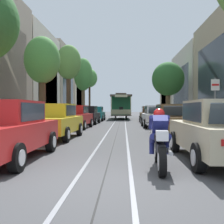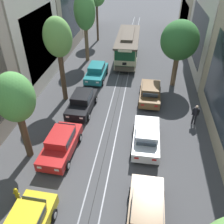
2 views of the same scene
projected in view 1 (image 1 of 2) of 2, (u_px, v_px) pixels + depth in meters
ground_plane at (120, 123)px, 24.49m from camera, size 160.00×160.00×0.00m
trolley_track_rails at (120, 121)px, 27.41m from camera, size 1.14×57.18×0.01m
building_facade_left at (23, 77)px, 27.43m from camera, size 5.99×48.88×10.15m
building_facade_right at (220, 82)px, 26.09m from camera, size 5.41×48.88×9.07m
parked_car_red_near_left at (5, 130)px, 6.97m from camera, size 2.02×4.37×1.58m
parked_car_yellow_second_left at (55, 121)px, 11.92m from camera, size 2.09×4.40×1.58m
parked_car_red_mid_left at (75, 117)px, 17.97m from camera, size 2.12×4.41×1.58m
parked_car_black_fourth_left at (87, 115)px, 23.21m from camera, size 2.08×4.40×1.58m
parked_car_teal_fifth_left at (96, 114)px, 29.10m from camera, size 2.03×4.37×1.58m
parked_car_beige_near_right at (219, 130)px, 6.80m from camera, size 2.02×4.37×1.58m
parked_car_brown_second_right at (173, 120)px, 13.49m from camera, size 2.03×4.37×1.58m
parked_car_white_mid_right at (156, 116)px, 19.29m from camera, size 2.01×4.36×1.58m
parked_car_brown_fourth_right at (150, 114)px, 25.42m from camera, size 2.05×4.38×1.58m
street_tree_kerb_left_second at (42, 62)px, 17.48m from camera, size 2.37×2.34×6.17m
street_tree_kerb_left_mid at (69, 64)px, 24.78m from camera, size 2.38×1.97×7.38m
street_tree_kerb_left_fourth at (83, 75)px, 33.88m from camera, size 2.41×2.55×7.88m
street_tree_kerb_left_far at (90, 79)px, 41.36m from camera, size 2.46×2.55×7.65m
street_tree_kerb_right_second at (168, 79)px, 28.56m from camera, size 3.50×3.37×6.44m
cable_car_trolley at (121, 106)px, 34.90m from camera, size 2.72×9.16×3.28m
motorcycle_with_rider at (159, 140)px, 5.91m from camera, size 0.56×1.99×1.37m
pedestrian_on_left_pavement at (196, 113)px, 22.15m from camera, size 0.55×0.41×1.75m
fire_hydrant at (37, 126)px, 14.16m from camera, size 0.40×0.22×0.84m
street_sign_post at (215, 101)px, 11.23m from camera, size 0.36×0.07×2.68m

